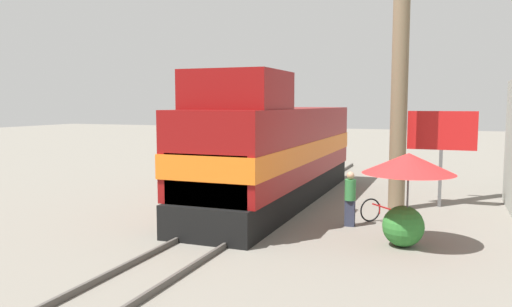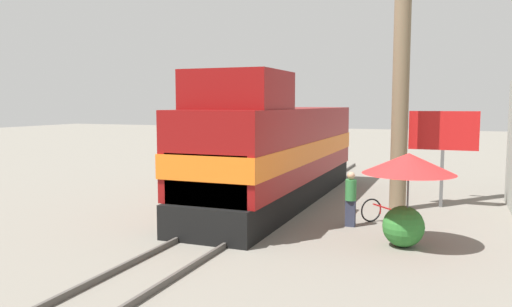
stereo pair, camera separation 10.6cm
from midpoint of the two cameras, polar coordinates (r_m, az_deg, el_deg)
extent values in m
plane|color=slate|center=(16.85, -0.28, -7.20)|extent=(120.00, 120.00, 0.00)
cube|color=#4C4742|center=(17.10, -2.53, -6.75)|extent=(0.08, 30.07, 0.15)
cube|color=#4C4742|center=(16.59, 2.04, -7.15)|extent=(0.08, 30.07, 0.15)
cube|color=black|center=(19.31, 2.78, -4.05)|extent=(2.69, 12.94, 0.98)
cube|color=maroon|center=(19.09, 2.81, 1.27)|extent=(2.93, 12.42, 2.61)
cube|color=orange|center=(19.11, 2.80, 0.49)|extent=(2.97, 12.55, 0.70)
cube|color=orange|center=(14.26, -4.04, -2.63)|extent=(2.49, 1.81, 1.43)
cube|color=maroon|center=(15.41, -1.81, 7.24)|extent=(2.75, 2.85, 1.17)
cylinder|color=#726047|center=(18.25, 16.44, 9.79)|extent=(0.57, 0.57, 10.27)
cylinder|color=#4C4C4C|center=(13.64, 17.15, -5.46)|extent=(0.05, 0.05, 2.36)
cone|color=red|center=(13.48, 17.28, -1.09)|extent=(2.38, 2.38, 0.54)
cube|color=#595959|center=(19.42, 20.60, -2.70)|extent=(0.12, 0.12, 2.10)
cube|color=red|center=(19.26, 20.78, 2.46)|extent=(2.40, 0.08, 1.41)
sphere|color=#2D722D|center=(13.84, 16.70, -7.99)|extent=(1.09, 1.09, 1.09)
cube|color=#2D3347|center=(15.71, 10.92, -6.73)|extent=(0.30, 0.20, 0.82)
cylinder|color=#337F3F|center=(15.57, 10.98, -4.11)|extent=(0.34, 0.34, 0.65)
sphere|color=tan|center=(15.51, 11.01, -2.50)|extent=(0.24, 0.24, 0.24)
torus|color=black|center=(16.44, 13.20, -6.33)|extent=(0.59, 0.55, 0.76)
torus|color=black|center=(15.25, 16.43, -7.35)|extent=(0.59, 0.55, 0.76)
cube|color=#A51919|center=(15.79, 14.78, -6.03)|extent=(0.90, 0.97, 0.04)
cylinder|color=#A51919|center=(16.02, 14.21, -6.17)|extent=(0.04, 0.04, 0.32)
camera|label=1|loc=(0.05, -89.78, 0.02)|focal=35.00mm
camera|label=2|loc=(0.05, 90.22, -0.02)|focal=35.00mm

